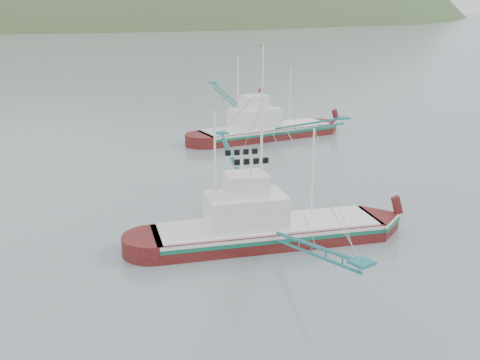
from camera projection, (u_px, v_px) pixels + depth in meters
ground at (293, 247)px, 39.74m from camera, size 1200.00×1200.00×0.00m
main_boat at (266, 210)px, 39.98m from camera, size 15.80×26.75×11.26m
bg_boat_right at (265, 123)px, 70.72m from camera, size 16.61×29.15×11.86m
headland_right at (178, 20)px, 508.40m from camera, size 684.00×432.00×306.00m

